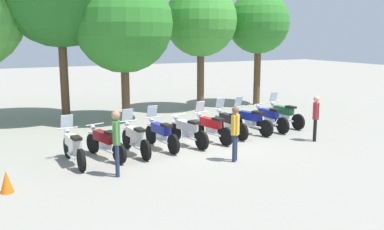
{
  "coord_description": "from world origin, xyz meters",
  "views": [
    {
      "loc": [
        -6.65,
        -12.82,
        3.7
      ],
      "look_at": [
        0.0,
        0.5,
        0.9
      ],
      "focal_mm": 39.51,
      "sensor_mm": 36.0,
      "label": 1
    }
  ],
  "objects_px": {
    "motorcycle_2": "(135,138)",
    "person_2": "(316,115)",
    "motorcycle_1": "(105,142)",
    "motorcycle_7": "(250,120)",
    "motorcycle_8": "(269,118)",
    "tree_2": "(124,24)",
    "motorcycle_3": "(161,133)",
    "tree_4": "(259,23)",
    "motorcycle_4": "(187,131)",
    "tree_3": "(201,21)",
    "traffic_cone": "(7,182)",
    "motorcycle_6": "(229,123)",
    "person_1": "(117,138)",
    "motorcycle_9": "(284,114)",
    "person_0": "(235,129)",
    "motorcycle_0": "(73,147)",
    "motorcycle_5": "(211,127)"
  },
  "relations": [
    {
      "from": "motorcycle_1",
      "to": "motorcycle_7",
      "type": "xyz_separation_m",
      "value": [
        5.89,
        0.86,
        0.01
      ]
    },
    {
      "from": "motorcycle_9",
      "to": "tree_4",
      "type": "distance_m",
      "value": 6.83
    },
    {
      "from": "motorcycle_0",
      "to": "motorcycle_6",
      "type": "bearing_deg",
      "value": -84.3
    },
    {
      "from": "tree_2",
      "to": "motorcycle_9",
      "type": "bearing_deg",
      "value": -36.01
    },
    {
      "from": "motorcycle_6",
      "to": "motorcycle_9",
      "type": "xyz_separation_m",
      "value": [
        2.95,
        0.5,
        0.0
      ]
    },
    {
      "from": "motorcycle_8",
      "to": "motorcycle_9",
      "type": "height_order",
      "value": "motorcycle_9"
    },
    {
      "from": "motorcycle_2",
      "to": "person_2",
      "type": "xyz_separation_m",
      "value": [
        6.28,
        -1.26,
        0.42
      ]
    },
    {
      "from": "person_0",
      "to": "person_1",
      "type": "distance_m",
      "value": 3.55
    },
    {
      "from": "motorcycle_3",
      "to": "motorcycle_8",
      "type": "xyz_separation_m",
      "value": [
        4.92,
        0.69,
        -0.01
      ]
    },
    {
      "from": "motorcycle_0",
      "to": "motorcycle_8",
      "type": "distance_m",
      "value": 7.94
    },
    {
      "from": "motorcycle_2",
      "to": "motorcycle_8",
      "type": "height_order",
      "value": "motorcycle_2"
    },
    {
      "from": "motorcycle_8",
      "to": "motorcycle_1",
      "type": "bearing_deg",
      "value": 93.58
    },
    {
      "from": "motorcycle_0",
      "to": "tree_4",
      "type": "distance_m",
      "value": 13.5
    },
    {
      "from": "motorcycle_5",
      "to": "motorcycle_8",
      "type": "xyz_separation_m",
      "value": [
        2.95,
        0.56,
        -0.01
      ]
    },
    {
      "from": "motorcycle_4",
      "to": "motorcycle_1",
      "type": "bearing_deg",
      "value": 85.57
    },
    {
      "from": "motorcycle_3",
      "to": "person_2",
      "type": "height_order",
      "value": "person_2"
    },
    {
      "from": "motorcycle_8",
      "to": "tree_2",
      "type": "distance_m",
      "value": 7.25
    },
    {
      "from": "tree_3",
      "to": "traffic_cone",
      "type": "height_order",
      "value": "tree_3"
    },
    {
      "from": "motorcycle_1",
      "to": "tree_4",
      "type": "relative_size",
      "value": 0.35
    },
    {
      "from": "person_1",
      "to": "motorcycle_5",
      "type": "bearing_deg",
      "value": 45.33
    },
    {
      "from": "person_2",
      "to": "tree_4",
      "type": "height_order",
      "value": "tree_4"
    },
    {
      "from": "motorcycle_4",
      "to": "tree_3",
      "type": "height_order",
      "value": "tree_3"
    },
    {
      "from": "motorcycle_1",
      "to": "traffic_cone",
      "type": "distance_m",
      "value": 3.41
    },
    {
      "from": "person_1",
      "to": "traffic_cone",
      "type": "height_order",
      "value": "person_1"
    },
    {
      "from": "tree_3",
      "to": "motorcycle_7",
      "type": "bearing_deg",
      "value": -98.13
    },
    {
      "from": "motorcycle_5",
      "to": "tree_3",
      "type": "bearing_deg",
      "value": -35.19
    },
    {
      "from": "motorcycle_8",
      "to": "tree_3",
      "type": "distance_m",
      "value": 6.75
    },
    {
      "from": "motorcycle_3",
      "to": "tree_4",
      "type": "distance_m",
      "value": 10.94
    },
    {
      "from": "motorcycle_2",
      "to": "tree_2",
      "type": "bearing_deg",
      "value": -18.17
    },
    {
      "from": "motorcycle_4",
      "to": "traffic_cone",
      "type": "xyz_separation_m",
      "value": [
        -5.83,
        -2.12,
        -0.23
      ]
    },
    {
      "from": "motorcycle_3",
      "to": "tree_4",
      "type": "bearing_deg",
      "value": -59.19
    },
    {
      "from": "motorcycle_4",
      "to": "tree_3",
      "type": "distance_m",
      "value": 8.22
    },
    {
      "from": "motorcycle_2",
      "to": "tree_4",
      "type": "bearing_deg",
      "value": -58.33
    },
    {
      "from": "motorcycle_2",
      "to": "tree_2",
      "type": "distance_m",
      "value": 6.56
    },
    {
      "from": "motorcycle_1",
      "to": "motorcycle_3",
      "type": "relative_size",
      "value": 0.98
    },
    {
      "from": "motorcycle_2",
      "to": "motorcycle_7",
      "type": "height_order",
      "value": "same"
    },
    {
      "from": "motorcycle_3",
      "to": "tree_3",
      "type": "bearing_deg",
      "value": -43.64
    },
    {
      "from": "person_2",
      "to": "tree_3",
      "type": "height_order",
      "value": "tree_3"
    },
    {
      "from": "motorcycle_3",
      "to": "motorcycle_6",
      "type": "height_order",
      "value": "same"
    },
    {
      "from": "motorcycle_8",
      "to": "tree_4",
      "type": "distance_m",
      "value": 7.45
    },
    {
      "from": "person_1",
      "to": "tree_4",
      "type": "xyz_separation_m",
      "value": [
        10.29,
        8.26,
        3.3
      ]
    },
    {
      "from": "person_0",
      "to": "traffic_cone",
      "type": "bearing_deg",
      "value": -134.13
    },
    {
      "from": "motorcycle_8",
      "to": "motorcycle_3",
      "type": "bearing_deg",
      "value": 93.56
    },
    {
      "from": "motorcycle_4",
      "to": "tree_2",
      "type": "height_order",
      "value": "tree_2"
    },
    {
      "from": "motorcycle_0",
      "to": "motorcycle_8",
      "type": "height_order",
      "value": "motorcycle_0"
    },
    {
      "from": "person_0",
      "to": "person_1",
      "type": "bearing_deg",
      "value": -136.04
    },
    {
      "from": "tree_4",
      "to": "motorcycle_9",
      "type": "bearing_deg",
      "value": -113.79
    },
    {
      "from": "motorcycle_6",
      "to": "motorcycle_4",
      "type": "bearing_deg",
      "value": 100.73
    },
    {
      "from": "person_0",
      "to": "motorcycle_8",
      "type": "bearing_deg",
      "value": 88.85
    },
    {
      "from": "motorcycle_4",
      "to": "motorcycle_6",
      "type": "height_order",
      "value": "motorcycle_6"
    }
  ]
}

